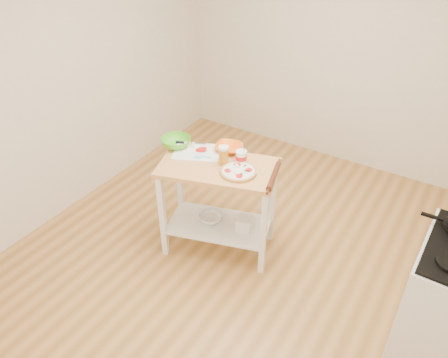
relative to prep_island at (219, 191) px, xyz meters
name	(u,v)px	position (x,y,z in m)	size (l,w,h in m)	color
room_shell	(247,134)	(0.33, -0.11, 0.71)	(4.04, 4.54, 2.74)	#B58043
prep_island	(219,191)	(0.00, 0.00, 0.00)	(1.11, 0.81, 0.90)	tan
pizza	(238,171)	(0.20, -0.01, 0.28)	(0.30, 0.30, 0.05)	tan
cutting_board	(197,151)	(-0.28, 0.08, 0.27)	(0.49, 0.44, 0.04)	white
spatula	(202,157)	(-0.18, 0.02, 0.28)	(0.14, 0.09, 0.01)	#4FD6DB
knife	(187,143)	(-0.44, 0.15, 0.28)	(0.25, 0.14, 0.01)	silver
orange_bowl	(229,148)	(-0.05, 0.25, 0.29)	(0.23, 0.23, 0.06)	orange
green_bowl	(176,142)	(-0.50, 0.07, 0.30)	(0.26, 0.26, 0.08)	#50BA24
beer_pint	(224,155)	(0.02, 0.05, 0.35)	(0.08, 0.08, 0.17)	#B9711B
yogurt_tub	(241,157)	(0.14, 0.14, 0.32)	(0.10, 0.10, 0.20)	white
rolling_pin	(274,176)	(0.48, 0.08, 0.28)	(0.04, 0.04, 0.39)	#552413
shelf_glass_bowl	(211,217)	(-0.09, 0.01, -0.34)	(0.22, 0.22, 0.07)	silver
shelf_bin	(244,224)	(0.23, 0.06, -0.31)	(0.13, 0.13, 0.13)	white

